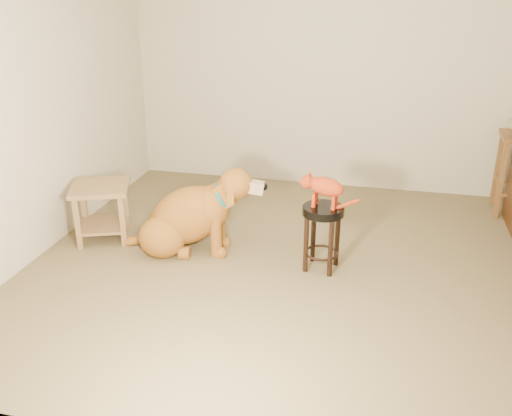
% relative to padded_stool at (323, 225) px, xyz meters
% --- Properties ---
extents(floor, '(4.50, 4.00, 0.01)m').
position_rel_padded_stool_xyz_m(floor, '(-0.06, -0.02, -0.38)').
color(floor, brown).
rests_on(floor, ground).
extents(room_shell, '(4.54, 4.04, 2.62)m').
position_rel_padded_stool_xyz_m(room_shell, '(-0.06, -0.02, 1.30)').
color(room_shell, '#C0B89B').
rests_on(room_shell, ground).
extents(padded_stool, '(0.32, 0.32, 0.53)m').
position_rel_padded_stool_xyz_m(padded_stool, '(0.00, 0.00, 0.00)').
color(padded_stool, black).
rests_on(padded_stool, ground).
extents(side_table, '(0.62, 0.62, 0.50)m').
position_rel_padded_stool_xyz_m(side_table, '(-1.94, 0.11, -0.05)').
color(side_table, olive).
rests_on(side_table, ground).
extents(golden_retriever, '(1.25, 0.65, 0.79)m').
position_rel_padded_stool_xyz_m(golden_retriever, '(-1.13, 0.08, -0.08)').
color(golden_retriever, brown).
rests_on(golden_retriever, ground).
extents(tabby_kitten, '(0.47, 0.18, 0.29)m').
position_rel_padded_stool_xyz_m(tabby_kitten, '(-0.01, 0.00, 0.31)').
color(tabby_kitten, maroon).
rests_on(tabby_kitten, padded_stool).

